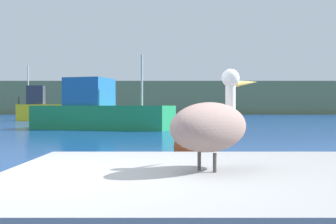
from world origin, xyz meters
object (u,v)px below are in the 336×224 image
mooring_buoy (190,147)px  fishing_boat_yellow (42,108)px  fishing_boat_green (99,112)px  pelican (211,125)px

mooring_buoy → fishing_boat_yellow: bearing=113.0°
fishing_boat_green → fishing_boat_yellow: fishing_boat_yellow is taller
pelican → fishing_boat_yellow: size_ratio=0.23×
fishing_boat_green → fishing_boat_yellow: (-7.47, 13.65, 0.12)m
fishing_boat_yellow → pelican: bearing=103.5°
fishing_boat_yellow → mooring_buoy: fishing_boat_yellow is taller
fishing_boat_green → mooring_buoy: size_ratio=10.81×
fishing_boat_green → pelican: bearing=-61.2°
pelican → fishing_boat_yellow: fishing_boat_yellow is taller
fishing_boat_green → mooring_buoy: fishing_boat_green is taller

